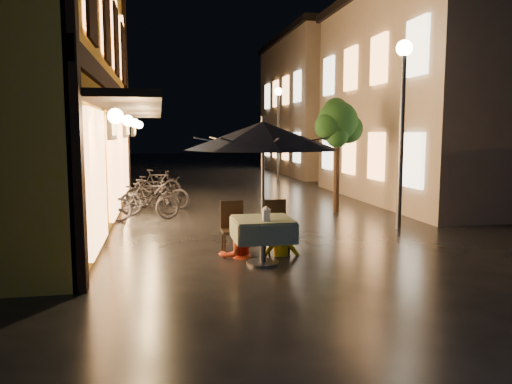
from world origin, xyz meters
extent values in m
plane|color=black|center=(0.00, 0.00, 0.00)|extent=(90.00, 90.00, 0.00)
cube|color=gold|center=(-5.75, 4.00, 3.50)|extent=(4.50, 11.00, 7.00)
cube|color=black|center=(-3.47, 4.00, 3.30)|extent=(0.12, 11.00, 0.35)
cube|color=black|center=(-2.90, 4.00, 2.75)|extent=(1.20, 10.50, 0.12)
cube|color=#FFA65B|center=(-3.44, 3.00, 4.60)|extent=(0.10, 0.90, 1.50)
cube|color=#FFA65B|center=(-3.44, 5.50, 4.60)|extent=(0.10, 0.90, 1.50)
cube|color=#FFA65B|center=(-3.44, 8.00, 4.60)|extent=(0.10, 0.90, 1.50)
cube|color=#FFA65B|center=(-3.44, 0.50, 1.40)|extent=(0.10, 2.20, 2.40)
cube|color=#FFA65B|center=(-3.44, 4.00, 1.40)|extent=(0.10, 2.20, 2.40)
cube|color=#FFA65B|center=(-3.44, 7.50, 1.40)|extent=(0.10, 2.20, 2.40)
cube|color=tan|center=(7.50, 6.50, 3.25)|extent=(7.00, 9.00, 6.50)
cube|color=#FFA65B|center=(3.95, 3.20, 1.50)|extent=(0.10, 1.00, 1.40)
cube|color=#FFA65B|center=(3.95, 3.20, 4.30)|extent=(0.10, 1.00, 1.40)
cube|color=#FFA65B|center=(3.95, 5.40, 1.50)|extent=(0.10, 1.00, 1.40)
cube|color=#FFA65B|center=(3.95, 5.40, 4.30)|extent=(0.10, 1.00, 1.40)
cube|color=#FFA65B|center=(3.95, 7.60, 1.50)|extent=(0.10, 1.00, 1.40)
cube|color=#FFA65B|center=(3.95, 7.60, 4.30)|extent=(0.10, 1.00, 1.40)
cube|color=#FFA65B|center=(3.95, 9.80, 1.50)|extent=(0.10, 1.00, 1.40)
cube|color=#FFA65B|center=(3.95, 9.80, 4.30)|extent=(0.10, 1.00, 1.40)
cube|color=tan|center=(7.50, 18.00, 3.50)|extent=(7.00, 10.00, 7.00)
cube|color=black|center=(7.50, 18.00, 7.15)|extent=(7.30, 10.30, 0.30)
cube|color=#FFA65B|center=(3.95, 14.20, 1.50)|extent=(0.10, 1.00, 1.40)
cube|color=#FFA65B|center=(3.95, 14.20, 4.30)|extent=(0.10, 1.00, 1.40)
cube|color=#FFA65B|center=(3.95, 16.40, 1.50)|extent=(0.10, 1.00, 1.40)
cube|color=#FFA65B|center=(3.95, 16.40, 4.30)|extent=(0.10, 1.00, 1.40)
cube|color=#FFA65B|center=(3.95, 18.60, 1.50)|extent=(0.10, 1.00, 1.40)
cube|color=#FFA65B|center=(3.95, 18.60, 4.30)|extent=(0.10, 1.00, 1.40)
cube|color=#FFA65B|center=(3.95, 20.80, 1.50)|extent=(0.10, 1.00, 1.40)
cube|color=#FFA65B|center=(3.95, 20.80, 4.30)|extent=(0.10, 1.00, 1.40)
cylinder|color=black|center=(2.40, 4.50, 1.10)|extent=(0.16, 0.16, 2.20)
sphere|color=black|center=(2.40, 4.50, 2.50)|extent=(1.10, 1.10, 1.10)
sphere|color=black|center=(2.75, 4.60, 2.30)|extent=(0.80, 0.80, 0.80)
sphere|color=black|center=(2.10, 4.35, 2.35)|extent=(0.76, 0.76, 0.76)
sphere|color=black|center=(2.45, 4.80, 2.80)|extent=(0.70, 0.70, 0.70)
sphere|color=black|center=(2.30, 4.25, 2.10)|extent=(0.60, 0.60, 0.60)
cylinder|color=#59595E|center=(3.00, 2.00, 2.00)|extent=(0.12, 0.12, 4.00)
sphere|color=beige|center=(3.00, 2.00, 4.05)|extent=(0.36, 0.36, 0.36)
cylinder|color=#59595E|center=(3.00, 14.00, 2.00)|extent=(0.12, 0.12, 4.00)
sphere|color=beige|center=(3.00, 14.00, 4.05)|extent=(0.36, 0.36, 0.36)
cylinder|color=#59595E|center=(-0.69, -0.43, 0.36)|extent=(0.10, 0.10, 0.72)
cylinder|color=#59595E|center=(-0.69, -0.43, 0.02)|extent=(0.56, 0.56, 0.04)
cube|color=#2D4F31|center=(-0.69, -0.43, 0.75)|extent=(0.95, 0.95, 0.06)
cube|color=#2D4F31|center=(-0.21, -0.43, 0.58)|extent=(0.04, 0.95, 0.33)
cube|color=#2D4F31|center=(-1.16, -0.43, 0.58)|extent=(0.04, 0.95, 0.33)
cube|color=#2D4F31|center=(-0.69, 0.04, 0.58)|extent=(0.95, 0.04, 0.33)
cube|color=#2D4F31|center=(-0.69, -0.91, 0.58)|extent=(0.95, 0.04, 0.33)
cylinder|color=#59595E|center=(-0.69, -0.43, 1.15)|extent=(0.05, 0.05, 2.30)
cone|color=black|center=(-0.69, -0.43, 2.15)|extent=(2.57, 2.57, 0.46)
cylinder|color=#59595E|center=(-0.69, -0.43, 2.40)|extent=(0.06, 0.06, 0.12)
cube|color=black|center=(-1.09, 0.22, 0.45)|extent=(0.42, 0.42, 0.05)
cube|color=black|center=(-1.09, 0.41, 0.70)|extent=(0.42, 0.04, 0.55)
cylinder|color=black|center=(-1.27, 0.04, 0.21)|extent=(0.04, 0.04, 0.43)
cylinder|color=black|center=(-0.91, 0.04, 0.21)|extent=(0.04, 0.04, 0.43)
cylinder|color=black|center=(-1.27, 0.40, 0.21)|extent=(0.04, 0.04, 0.43)
cylinder|color=black|center=(-0.91, 0.40, 0.21)|extent=(0.04, 0.04, 0.43)
cube|color=black|center=(-0.29, 0.22, 0.45)|extent=(0.42, 0.42, 0.05)
cube|color=black|center=(-0.29, 0.41, 0.70)|extent=(0.42, 0.04, 0.55)
cylinder|color=black|center=(-0.47, 0.04, 0.21)|extent=(0.04, 0.04, 0.43)
cylinder|color=black|center=(-0.11, 0.04, 0.21)|extent=(0.04, 0.04, 0.43)
cylinder|color=black|center=(-0.47, 0.40, 0.21)|extent=(0.04, 0.04, 0.43)
cylinder|color=black|center=(-0.11, 0.40, 0.21)|extent=(0.04, 0.04, 0.43)
cube|color=white|center=(-0.69, -0.70, 0.87)|extent=(0.11, 0.11, 0.18)
cube|color=#FFD88C|center=(-0.69, -0.70, 0.86)|extent=(0.07, 0.07, 0.12)
cone|color=white|center=(-0.69, -0.70, 0.99)|extent=(0.16, 0.16, 0.07)
imported|color=#EE4C28|center=(-1.04, 0.13, 0.71)|extent=(0.83, 0.73, 1.42)
imported|color=yellow|center=(-0.25, 0.11, 0.68)|extent=(0.92, 0.58, 1.36)
imported|color=black|center=(-2.77, 4.20, 0.47)|extent=(1.86, 0.87, 0.94)
imported|color=black|center=(-2.64, 4.99, 0.49)|extent=(1.62, 0.46, 0.97)
imported|color=black|center=(-2.35, 6.17, 0.46)|extent=(1.83, 1.22, 0.91)
imported|color=black|center=(-2.65, 6.72, 0.45)|extent=(1.51, 0.47, 0.90)
imported|color=black|center=(-2.81, 6.90, 0.46)|extent=(1.84, 1.20, 0.92)
imported|color=black|center=(-2.46, 8.65, 0.48)|extent=(1.65, 0.76, 0.95)
camera|label=1|loc=(-2.34, -8.46, 2.21)|focal=35.00mm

